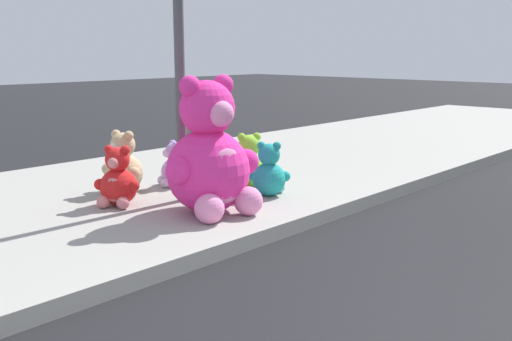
{
  "coord_description": "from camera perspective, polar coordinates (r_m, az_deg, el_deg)",
  "views": [
    {
      "loc": [
        -3.11,
        -0.51,
        1.79
      ],
      "look_at": [
        1.33,
        3.6,
        0.55
      ],
      "focal_mm": 41.44,
      "sensor_mm": 36.0,
      "label": 1
    }
  ],
  "objects": [
    {
      "name": "sign_pole",
      "position": [
        6.4,
        -7.43,
        12.01
      ],
      "size": [
        0.56,
        0.11,
        3.2
      ],
      "color": "#4C4C51",
      "rests_on": "sidewalk"
    },
    {
      "name": "plush_tan",
      "position": [
        7.07,
        -12.78,
        0.29
      ],
      "size": [
        0.51,
        0.55,
        0.73
      ],
      "color": "tan",
      "rests_on": "sidewalk"
    },
    {
      "name": "plush_pink_large",
      "position": [
        5.97,
        -4.43,
        1.13
      ],
      "size": [
        1.07,
        0.97,
        1.4
      ],
      "color": "#F22D93",
      "rests_on": "sidewalk"
    },
    {
      "name": "plush_red",
      "position": [
        6.46,
        -13.21,
        -1.05
      ],
      "size": [
        0.47,
        0.45,
        0.65
      ],
      "color": "red",
      "rests_on": "sidewalk"
    },
    {
      "name": "sidewalk",
      "position": [
        6.73,
        -18.03,
        -3.77
      ],
      "size": [
        28.0,
        4.4,
        0.15
      ],
      "primitive_type": "cube",
      "color": "#9E9B93",
      "rests_on": "ground_plane"
    },
    {
      "name": "plush_lime",
      "position": [
        7.17,
        -0.69,
        0.53
      ],
      "size": [
        0.46,
        0.48,
        0.66
      ],
      "color": "#8CD133",
      "rests_on": "sidewalk"
    },
    {
      "name": "plush_lavender",
      "position": [
        7.29,
        -7.98,
        0.26
      ],
      "size": [
        0.4,
        0.39,
        0.56
      ],
      "color": "#B28CD8",
      "rests_on": "sidewalk"
    },
    {
      "name": "plush_teal",
      "position": [
        6.73,
        1.27,
        -0.33
      ],
      "size": [
        0.45,
        0.44,
        0.63
      ],
      "color": "teal",
      "rests_on": "sidewalk"
    }
  ]
}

